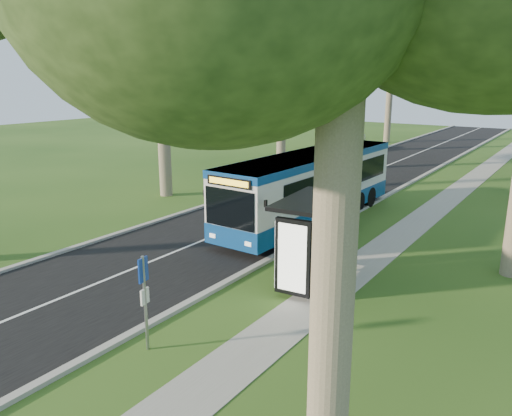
{
  "coord_description": "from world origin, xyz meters",
  "views": [
    {
      "loc": [
        9.26,
        -11.98,
        6.53
      ],
      "look_at": [
        -1.26,
        3.48,
        1.6
      ],
      "focal_mm": 35.0,
      "sensor_mm": 36.0,
      "label": 1
    }
  ],
  "objects_px": {
    "bus": "(311,187)",
    "litter_bin": "(352,219)",
    "car_silver": "(355,142)",
    "bus_stop_sign": "(144,292)",
    "car_white": "(348,142)",
    "bus_shelter": "(310,228)"
  },
  "relations": [
    {
      "from": "bus",
      "to": "litter_bin",
      "type": "height_order",
      "value": "bus"
    },
    {
      "from": "bus_shelter",
      "to": "car_silver",
      "type": "relative_size",
      "value": 0.82
    },
    {
      "from": "bus_stop_sign",
      "to": "bus_shelter",
      "type": "distance_m",
      "value": 5.76
    },
    {
      "from": "bus_stop_sign",
      "to": "car_white",
      "type": "relative_size",
      "value": 0.5
    },
    {
      "from": "bus",
      "to": "bus_stop_sign",
      "type": "height_order",
      "value": "bus"
    },
    {
      "from": "car_silver",
      "to": "car_white",
      "type": "bearing_deg",
      "value": -108.88
    },
    {
      "from": "litter_bin",
      "to": "car_white",
      "type": "relative_size",
      "value": 0.18
    },
    {
      "from": "bus_stop_sign",
      "to": "litter_bin",
      "type": "distance_m",
      "value": 12.3
    },
    {
      "from": "bus_stop_sign",
      "to": "car_white",
      "type": "height_order",
      "value": "bus_stop_sign"
    },
    {
      "from": "litter_bin",
      "to": "car_silver",
      "type": "relative_size",
      "value": 0.21
    },
    {
      "from": "litter_bin",
      "to": "car_white",
      "type": "xyz_separation_m",
      "value": [
        -10.08,
        21.95,
        0.38
      ]
    },
    {
      "from": "bus_stop_sign",
      "to": "car_silver",
      "type": "relative_size",
      "value": 0.58
    },
    {
      "from": "car_white",
      "to": "litter_bin",
      "type": "bearing_deg",
      "value": -75.34
    },
    {
      "from": "bus_shelter",
      "to": "car_white",
      "type": "height_order",
      "value": "bus_shelter"
    },
    {
      "from": "bus_stop_sign",
      "to": "car_white",
      "type": "bearing_deg",
      "value": 96.3
    },
    {
      "from": "bus_shelter",
      "to": "car_white",
      "type": "bearing_deg",
      "value": 106.38
    },
    {
      "from": "bus",
      "to": "car_silver",
      "type": "xyz_separation_m",
      "value": [
        -7.89,
        23.56,
        -0.95
      ]
    },
    {
      "from": "bus",
      "to": "car_silver",
      "type": "height_order",
      "value": "bus"
    },
    {
      "from": "litter_bin",
      "to": "car_silver",
      "type": "bearing_deg",
      "value": 113.0
    },
    {
      "from": "bus_shelter",
      "to": "car_silver",
      "type": "distance_m",
      "value": 32.42
    },
    {
      "from": "litter_bin",
      "to": "car_silver",
      "type": "distance_m",
      "value": 25.62
    },
    {
      "from": "litter_bin",
      "to": "bus_stop_sign",
      "type": "bearing_deg",
      "value": -90.25
    }
  ]
}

